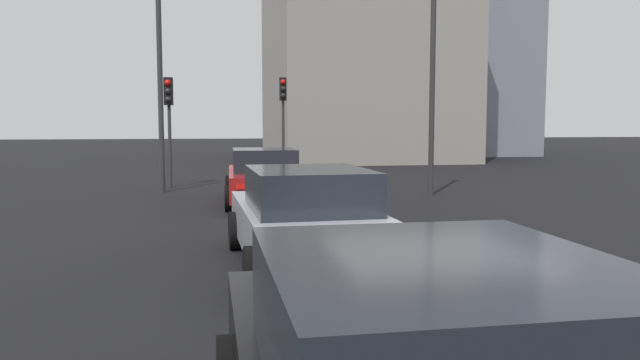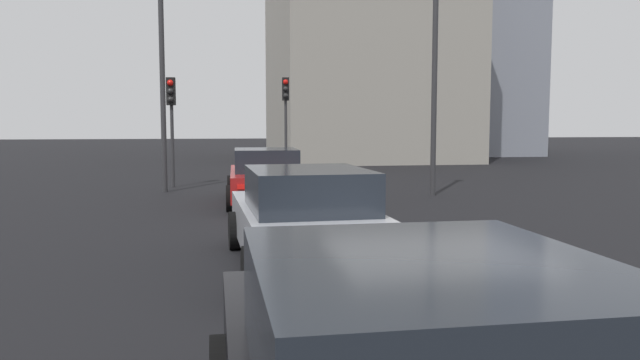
# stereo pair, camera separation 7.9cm
# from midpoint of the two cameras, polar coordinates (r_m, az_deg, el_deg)

# --- Properties ---
(ground_plane) EXTENTS (160.00, 160.00, 0.20)m
(ground_plane) POSITION_cam_midpoint_polar(r_m,az_deg,el_deg) (7.82, 10.76, -11.21)
(ground_plane) COLOR black
(car_red_right_lead) EXTENTS (4.58, 2.12, 1.46)m
(car_red_right_lead) POSITION_cam_midpoint_polar(r_m,az_deg,el_deg) (16.09, -4.98, 0.30)
(car_red_right_lead) COLOR maroon
(car_red_right_lead) RESTS_ON ground_plane
(car_silver_right_second) EXTENTS (4.82, 2.21, 1.47)m
(car_silver_right_second) POSITION_cam_midpoint_polar(r_m,az_deg,el_deg) (8.90, -1.07, -3.71)
(car_silver_right_second) COLOR #A8AAB2
(car_silver_right_second) RESTS_ON ground_plane
(traffic_light_near_left) EXTENTS (0.32, 0.30, 3.61)m
(traffic_light_near_left) POSITION_cam_midpoint_polar(r_m,az_deg,el_deg) (20.65, -13.66, 6.54)
(traffic_light_near_left) COLOR #2D2D30
(traffic_light_near_left) RESTS_ON ground_plane
(traffic_light_near_right) EXTENTS (0.33, 0.30, 4.12)m
(traffic_light_near_right) POSITION_cam_midpoint_polar(r_m,az_deg,el_deg) (32.27, 2.26, 6.81)
(traffic_light_near_right) COLOR #2D2D30
(traffic_light_near_right) RESTS_ON ground_plane
(traffic_light_far_left) EXTENTS (0.32, 0.30, 3.92)m
(traffic_light_far_left) POSITION_cam_midpoint_polar(r_m,az_deg,el_deg) (24.30, -3.14, 6.99)
(traffic_light_far_left) COLOR #2D2D30
(traffic_light_far_left) RESTS_ON ground_plane
(street_lamp_kerbside) EXTENTS (0.56, 0.36, 6.68)m
(street_lamp_kerbside) POSITION_cam_midpoint_polar(r_m,az_deg,el_deg) (18.20, 10.83, 11.10)
(street_lamp_kerbside) COLOR #2D2D30
(street_lamp_kerbside) RESTS_ON ground_plane
(street_lamp_far) EXTENTS (0.56, 0.36, 8.16)m
(street_lamp_far) POSITION_cam_midpoint_polar(r_m,az_deg,el_deg) (19.48, -14.52, 12.92)
(street_lamp_far) COLOR #2D2D30
(street_lamp_far) RESTS_ON ground_plane
(building_facade_left) EXTENTS (10.82, 8.20, 14.62)m
(building_facade_left) POSITION_cam_midpoint_polar(r_m,az_deg,el_deg) (44.85, 12.74, 11.84)
(building_facade_left) COLOR gray
(building_facade_left) RESTS_ON ground_plane
(building_facade_center) EXTENTS (15.76, 10.33, 13.57)m
(building_facade_center) POSITION_cam_midpoint_polar(r_m,az_deg,el_deg) (38.72, 3.66, 12.23)
(building_facade_center) COLOR gray
(building_facade_center) RESTS_ON ground_plane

